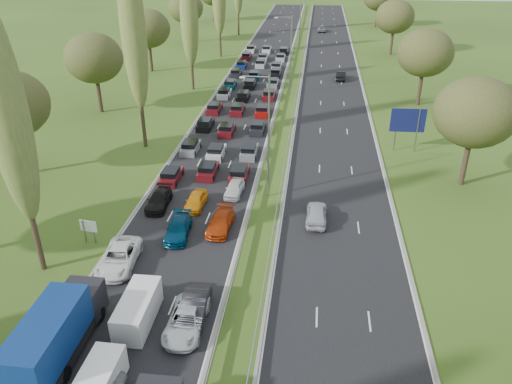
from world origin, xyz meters
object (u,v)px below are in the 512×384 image
(near_car_3, at_px, (159,200))
(white_van_rear, at_px, (139,308))
(white_van_front, at_px, (99,382))
(near_car_2, at_px, (119,257))
(direction_sign, at_px, (408,122))
(blue_lorry, at_px, (57,333))
(info_sign, at_px, (89,228))

(near_car_3, xyz_separation_m, white_van_rear, (3.27, -15.32, 0.35))
(white_van_front, distance_m, white_van_rear, 6.20)
(near_car_2, bearing_deg, direction_sign, 41.91)
(blue_lorry, height_order, direction_sign, direction_sign)
(info_sign, bearing_deg, near_car_3, 59.97)
(white_van_rear, bearing_deg, near_car_2, 121.42)
(info_sign, distance_m, direction_sign, 37.15)
(near_car_2, relative_size, white_van_front, 1.19)
(white_van_front, xyz_separation_m, white_van_rear, (0.23, 6.20, 0.07))
(near_car_2, bearing_deg, blue_lorry, -94.90)
(direction_sign, bearing_deg, white_van_rear, -124.09)
(white_van_rear, height_order, info_sign, info_sign)
(blue_lorry, distance_m, white_van_rear, 5.34)
(white_van_front, bearing_deg, near_car_2, 106.33)
(blue_lorry, xyz_separation_m, white_van_front, (3.42, -2.41, -0.99))
(near_car_3, distance_m, white_van_rear, 15.67)
(white_van_rear, bearing_deg, blue_lorry, -134.47)
(near_car_2, xyz_separation_m, info_sign, (-3.61, 2.90, 0.58))
(near_car_2, height_order, blue_lorry, blue_lorry)
(near_car_3, relative_size, info_sign, 2.19)
(white_van_front, xyz_separation_m, info_sign, (-6.94, 14.79, 0.41))
(blue_lorry, height_order, info_sign, blue_lorry)
(white_van_front, relative_size, white_van_rear, 0.93)
(white_van_front, distance_m, direction_sign, 44.06)
(near_car_3, relative_size, white_van_front, 0.99)
(near_car_3, height_order, white_van_front, white_van_front)
(white_van_front, bearing_deg, info_sign, 115.84)
(white_van_front, bearing_deg, near_car_3, 98.78)
(info_sign, relative_size, direction_sign, 0.40)
(near_car_2, distance_m, blue_lorry, 9.55)
(white_van_front, bearing_deg, blue_lorry, 145.54)
(near_car_3, bearing_deg, info_sign, -122.12)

